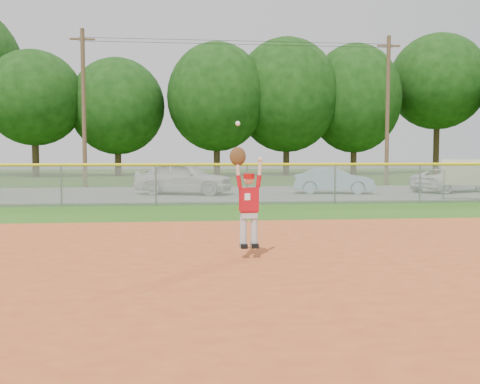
% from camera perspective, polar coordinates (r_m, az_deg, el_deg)
% --- Properties ---
extents(ground, '(120.00, 120.00, 0.00)m').
position_cam_1_polar(ground, '(10.00, 7.47, -6.74)').
color(ground, '#265313').
rests_on(ground, ground).
extents(clay_infield, '(24.00, 16.00, 0.04)m').
position_cam_1_polar(clay_infield, '(7.18, 13.12, -10.92)').
color(clay_infield, '#AC471F').
rests_on(clay_infield, ground).
extents(parking_strip, '(44.00, 10.00, 0.03)m').
position_cam_1_polar(parking_strip, '(25.73, -0.81, -0.11)').
color(parking_strip, slate).
rests_on(parking_strip, ground).
extents(car_white_a, '(4.85, 3.13, 1.54)m').
position_cam_1_polar(car_white_a, '(24.80, -5.99, 1.53)').
color(car_white_a, silver).
rests_on(car_white_a, parking_strip).
extents(car_blue, '(3.93, 2.09, 1.23)m').
position_cam_1_polar(car_blue, '(25.66, 9.97, 1.23)').
color(car_blue, '#89B7CD').
rests_on(car_blue, parking_strip).
extents(car_white_b, '(4.57, 3.56, 1.15)m').
position_cam_1_polar(car_white_b, '(28.18, 21.51, 1.18)').
color(car_white_b, white).
rests_on(car_white_b, parking_strip).
extents(sponsor_sign, '(1.79, 0.67, 1.67)m').
position_cam_1_polar(sponsor_sign, '(23.37, 22.97, 1.83)').
color(sponsor_sign, gray).
rests_on(sponsor_sign, ground).
extents(outfield_fence, '(40.06, 0.10, 1.55)m').
position_cam_1_polar(outfield_fence, '(19.71, 0.74, 1.16)').
color(outfield_fence, gray).
rests_on(outfield_fence, ground).
extents(power_lines, '(19.40, 0.24, 9.00)m').
position_cam_1_polar(power_lines, '(31.85, 0.01, 9.08)').
color(power_lines, '#4C3823').
rests_on(power_lines, ground).
extents(tree_line, '(62.37, 13.00, 14.43)m').
position_cam_1_polar(tree_line, '(47.91, -2.04, 10.80)').
color(tree_line, '#422D1C').
rests_on(tree_line, ground).
extents(ballplayer, '(0.59, 0.26, 2.22)m').
position_cam_1_polar(ballplayer, '(9.37, 0.77, -0.65)').
color(ballplayer, silver).
rests_on(ballplayer, ground).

